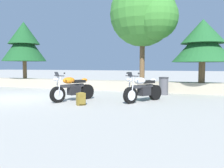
{
  "coord_description": "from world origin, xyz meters",
  "views": [
    {
      "loc": [
        7.54,
        -7.84,
        1.41
      ],
      "look_at": [
        4.17,
        1.2,
        0.65
      ],
      "focal_mm": 37.25,
      "sensor_mm": 36.0,
      "label": 1
    }
  ],
  "objects_px": {
    "motorcycle_white_centre": "(143,89)",
    "pine_tree_mid_right": "(203,42)",
    "rider_backpack": "(81,98)",
    "trash_bin": "(164,86)",
    "leafy_tree_mid_left": "(145,14)",
    "pine_tree_far_left": "(24,42)",
    "motorcycle_orange_near_left": "(73,89)"
  },
  "relations": [
    {
      "from": "motorcycle_white_centre",
      "to": "pine_tree_mid_right",
      "type": "height_order",
      "value": "pine_tree_mid_right"
    },
    {
      "from": "motorcycle_white_centre",
      "to": "rider_backpack",
      "type": "xyz_separation_m",
      "value": [
        -1.88,
        -1.59,
        -0.24
      ]
    },
    {
      "from": "rider_backpack",
      "to": "trash_bin",
      "type": "distance_m",
      "value": 4.72
    },
    {
      "from": "motorcycle_white_centre",
      "to": "rider_backpack",
      "type": "height_order",
      "value": "motorcycle_white_centre"
    },
    {
      "from": "motorcycle_white_centre",
      "to": "trash_bin",
      "type": "height_order",
      "value": "motorcycle_white_centre"
    },
    {
      "from": "leafy_tree_mid_left",
      "to": "pine_tree_far_left",
      "type": "bearing_deg",
      "value": 179.69
    },
    {
      "from": "motorcycle_white_centre",
      "to": "pine_tree_far_left",
      "type": "distance_m",
      "value": 10.08
    },
    {
      "from": "pine_tree_far_left",
      "to": "pine_tree_mid_right",
      "type": "height_order",
      "value": "pine_tree_far_left"
    },
    {
      "from": "motorcycle_orange_near_left",
      "to": "pine_tree_mid_right",
      "type": "xyz_separation_m",
      "value": [
        4.89,
        4.44,
        2.13
      ]
    },
    {
      "from": "leafy_tree_mid_left",
      "to": "motorcycle_white_centre",
      "type": "bearing_deg",
      "value": -78.5
    },
    {
      "from": "pine_tree_mid_right",
      "to": "trash_bin",
      "type": "distance_m",
      "value": 3.03
    },
    {
      "from": "motorcycle_orange_near_left",
      "to": "leafy_tree_mid_left",
      "type": "xyz_separation_m",
      "value": [
        1.95,
        4.48,
        3.7
      ]
    },
    {
      "from": "rider_backpack",
      "to": "pine_tree_mid_right",
      "type": "relative_size",
      "value": 0.15
    },
    {
      "from": "leafy_tree_mid_left",
      "to": "trash_bin",
      "type": "height_order",
      "value": "leafy_tree_mid_left"
    },
    {
      "from": "motorcycle_white_centre",
      "to": "rider_backpack",
      "type": "relative_size",
      "value": 3.99
    },
    {
      "from": "rider_backpack",
      "to": "leafy_tree_mid_left",
      "type": "height_order",
      "value": "leafy_tree_mid_left"
    },
    {
      "from": "motorcycle_orange_near_left",
      "to": "leafy_tree_mid_left",
      "type": "relative_size",
      "value": 0.35
    },
    {
      "from": "pine_tree_far_left",
      "to": "pine_tree_mid_right",
      "type": "bearing_deg",
      "value": -0.42
    },
    {
      "from": "rider_backpack",
      "to": "pine_tree_mid_right",
      "type": "bearing_deg",
      "value": 52.48
    },
    {
      "from": "motorcycle_orange_near_left",
      "to": "rider_backpack",
      "type": "xyz_separation_m",
      "value": [
        0.83,
        -0.85,
        -0.24
      ]
    },
    {
      "from": "motorcycle_orange_near_left",
      "to": "trash_bin",
      "type": "distance_m",
      "value": 4.54
    },
    {
      "from": "rider_backpack",
      "to": "leafy_tree_mid_left",
      "type": "relative_size",
      "value": 0.09
    },
    {
      "from": "trash_bin",
      "to": "rider_backpack",
      "type": "bearing_deg",
      "value": -119.73
    },
    {
      "from": "motorcycle_orange_near_left",
      "to": "pine_tree_mid_right",
      "type": "height_order",
      "value": "pine_tree_mid_right"
    },
    {
      "from": "rider_backpack",
      "to": "leafy_tree_mid_left",
      "type": "xyz_separation_m",
      "value": [
        1.12,
        5.33,
        3.94
      ]
    },
    {
      "from": "motorcycle_white_centre",
      "to": "pine_tree_far_left",
      "type": "xyz_separation_m",
      "value": [
        -9.01,
        3.78,
        2.5
      ]
    },
    {
      "from": "motorcycle_white_centre",
      "to": "trash_bin",
      "type": "xyz_separation_m",
      "value": [
        0.46,
        2.5,
        -0.05
      ]
    },
    {
      "from": "leafy_tree_mid_left",
      "to": "rider_backpack",
      "type": "bearing_deg",
      "value": -101.88
    },
    {
      "from": "motorcycle_orange_near_left",
      "to": "pine_tree_far_left",
      "type": "xyz_separation_m",
      "value": [
        -6.29,
        4.53,
        2.5
      ]
    },
    {
      "from": "motorcycle_orange_near_left",
      "to": "trash_bin",
      "type": "height_order",
      "value": "motorcycle_orange_near_left"
    },
    {
      "from": "leafy_tree_mid_left",
      "to": "trash_bin",
      "type": "xyz_separation_m",
      "value": [
        1.22,
        -1.23,
        -3.75
      ]
    },
    {
      "from": "leafy_tree_mid_left",
      "to": "pine_tree_mid_right",
      "type": "distance_m",
      "value": 3.33
    }
  ]
}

